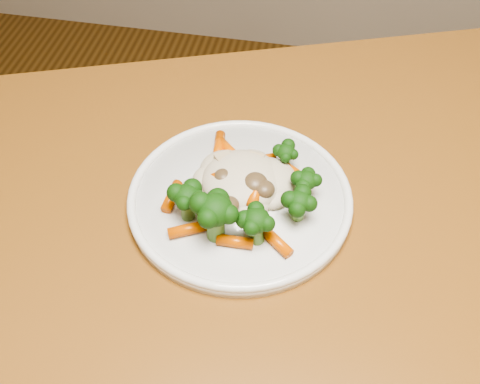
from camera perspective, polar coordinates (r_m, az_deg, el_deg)
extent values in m
cube|color=brown|center=(0.63, -7.78, -8.66)|extent=(1.28, 1.06, 0.04)
cube|color=brown|center=(1.21, 16.55, -3.10)|extent=(0.08, 0.08, 0.71)
cylinder|color=white|center=(0.66, 0.00, -0.79)|extent=(0.25, 0.25, 0.01)
ellipsoid|color=beige|center=(0.65, 0.25, 1.71)|extent=(0.11, 0.09, 0.04)
ellipsoid|color=black|center=(0.63, -4.99, -1.16)|extent=(0.05, 0.05, 0.04)
ellipsoid|color=black|center=(0.60, -2.36, -2.64)|extent=(0.06, 0.06, 0.05)
ellipsoid|color=black|center=(0.61, 1.54, -3.40)|extent=(0.05, 0.05, 0.04)
ellipsoid|color=black|center=(0.63, 5.58, -1.53)|extent=(0.04, 0.04, 0.04)
ellipsoid|color=black|center=(0.65, 6.27, 0.54)|extent=(0.04, 0.04, 0.03)
ellipsoid|color=black|center=(0.68, 4.34, 3.27)|extent=(0.03, 0.03, 0.03)
cylinder|color=#E75F05|center=(0.70, -2.03, 4.19)|extent=(0.02, 0.05, 0.01)
cylinder|color=#E75F05|center=(0.68, 0.77, 2.58)|extent=(0.04, 0.03, 0.01)
cylinder|color=#E75F05|center=(0.68, 5.39, 1.69)|extent=(0.04, 0.04, 0.01)
cylinder|color=#E75F05|center=(0.66, -6.48, -0.41)|extent=(0.01, 0.04, 0.01)
cylinder|color=#E75F05|center=(0.62, -4.75, -3.50)|extent=(0.05, 0.03, 0.01)
cylinder|color=#E75F05|center=(0.61, -0.48, -4.72)|extent=(0.04, 0.01, 0.01)
cylinder|color=#E75F05|center=(0.61, 3.38, -4.62)|extent=(0.04, 0.04, 0.01)
cylinder|color=#E75F05|center=(0.64, 1.64, 0.30)|extent=(0.02, 0.05, 0.01)
cylinder|color=#E75F05|center=(0.66, -0.98, 2.21)|extent=(0.04, 0.04, 0.01)
cylinder|color=#E75F05|center=(0.70, -1.11, 4.03)|extent=(0.04, 0.04, 0.01)
cylinder|color=#E75F05|center=(0.69, 1.50, 2.93)|extent=(0.05, 0.03, 0.01)
ellipsoid|color=brown|center=(0.65, 1.40, 0.81)|extent=(0.03, 0.03, 0.02)
ellipsoid|color=brown|center=(0.64, 2.32, 0.28)|extent=(0.02, 0.02, 0.02)
ellipsoid|color=brown|center=(0.65, -1.57, 1.43)|extent=(0.02, 0.02, 0.02)
ellipsoid|color=brown|center=(0.63, -1.02, -1.20)|extent=(0.02, 0.02, 0.01)
cube|color=tan|center=(0.67, 0.44, 2.74)|extent=(0.02, 0.02, 0.01)
cube|color=tan|center=(0.67, 1.51, 3.15)|extent=(0.02, 0.02, 0.01)
cube|color=tan|center=(0.67, -1.58, 3.18)|extent=(0.02, 0.02, 0.01)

